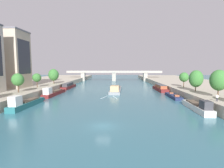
{
  "coord_description": "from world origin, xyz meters",
  "views": [
    {
      "loc": [
        2.45,
        -27.87,
        10.13
      ],
      "look_at": [
        0.0,
        49.58,
        2.4
      ],
      "focal_mm": 26.75,
      "sensor_mm": 36.0,
      "label": 1
    }
  ],
  "objects": [
    {
      "name": "barge_midriver",
      "position": [
        1.77,
        42.27,
        0.92
      ],
      "size": [
        5.3,
        23.5,
        3.15
      ],
      "color": "gray",
      "rests_on": "ground"
    },
    {
      "name": "tree_left_by_lamp",
      "position": [
        -27.76,
        21.65,
        6.41
      ],
      "size": [
        3.53,
        3.53,
        5.85
      ],
      "color": "brown",
      "rests_on": "quay_left"
    },
    {
      "name": "moored_boat_right_lone",
      "position": [
        21.3,
        45.05,
        1.15
      ],
      "size": [
        3.53,
        15.94,
        2.74
      ],
      "color": "maroon",
      "rests_on": "ground"
    },
    {
      "name": "quay_left",
      "position": [
        -41.32,
        55.0,
        1.26
      ],
      "size": [
        36.0,
        170.0,
        2.51
      ],
      "primitive_type": "cube",
      "color": "#B2A893",
      "rests_on": "ground"
    },
    {
      "name": "moored_boat_left_near",
      "position": [
        -21.24,
        51.87,
        1.13
      ],
      "size": [
        3.2,
        16.68,
        2.71
      ],
      "color": "maroon",
      "rests_on": "ground"
    },
    {
      "name": "moored_boat_right_far",
      "position": [
        21.38,
        28.27,
        0.52
      ],
      "size": [
        2.78,
        12.67,
        2.09
      ],
      "color": "#1E284C",
      "rests_on": "ground"
    },
    {
      "name": "bridge_far",
      "position": [
        0.0,
        97.15,
        4.96
      ],
      "size": [
        70.64,
        4.4,
        7.6
      ],
      "color": "#9E998E",
      "rests_on": "ground"
    },
    {
      "name": "tree_right_distant",
      "position": [
        28.35,
        37.56,
        6.37
      ],
      "size": [
        3.5,
        3.5,
        5.71
      ],
      "color": "brown",
      "rests_on": "quay_right"
    },
    {
      "name": "wake_behind_barge",
      "position": [
        -0.14,
        27.95,
        0.01
      ],
      "size": [
        5.59,
        6.02,
        0.03
      ],
      "color": "#A5D1DB",
      "rests_on": "ground"
    },
    {
      "name": "person_on_quay",
      "position": [
        24.92,
        9.82,
        3.44
      ],
      "size": [
        0.47,
        0.34,
        1.63
      ],
      "color": "#2D2D38",
      "rests_on": "quay_right"
    },
    {
      "name": "tree_left_far",
      "position": [
        -27.43,
        49.33,
        6.69
      ],
      "size": [
        4.72,
        4.72,
        6.88
      ],
      "color": "brown",
      "rests_on": "quay_left"
    },
    {
      "name": "tree_left_end_of_row",
      "position": [
        -28.29,
        34.74,
        6.22
      ],
      "size": [
        3.21,
        3.21,
        5.36
      ],
      "color": "brown",
      "rests_on": "quay_left"
    },
    {
      "name": "moored_boat_left_end",
      "position": [
        -20.91,
        13.24,
        1.06
      ],
      "size": [
        2.8,
        14.56,
        3.57
      ],
      "color": "#23666B",
      "rests_on": "ground"
    },
    {
      "name": "building_left_tall",
      "position": [
        -38.29,
        33.93,
        13.21
      ],
      "size": [
        12.54,
        10.36,
        21.36
      ],
      "color": "#B2A38E",
      "rests_on": "quay_left"
    },
    {
      "name": "moored_boat_left_upstream",
      "position": [
        -20.77,
        31.46,
        0.98
      ],
      "size": [
        3.2,
        16.46,
        3.34
      ],
      "color": "maroon",
      "rests_on": "ground"
    },
    {
      "name": "tree_right_past_mid",
      "position": [
        27.91,
        14.57,
        6.92
      ],
      "size": [
        4.24,
        4.24,
        7.05
      ],
      "color": "brown",
      "rests_on": "quay_right"
    },
    {
      "name": "quay_right",
      "position": [
        41.32,
        55.0,
        1.26
      ],
      "size": [
        36.0,
        170.0,
        2.51
      ],
      "primitive_type": "cube",
      "color": "#B2A893",
      "rests_on": "ground"
    },
    {
      "name": "ground_plane",
      "position": [
        0.0,
        0.0,
        0.0
      ],
      "size": [
        400.0,
        400.0,
        0.0
      ],
      "primitive_type": "plane",
      "color": "#336675"
    },
    {
      "name": "tree_right_end_of_row",
      "position": [
        27.5,
        25.84,
        6.54
      ],
      "size": [
        4.25,
        4.25,
        6.74
      ],
      "color": "brown",
      "rests_on": "quay_right"
    },
    {
      "name": "moored_boat_right_gap_after",
      "position": [
        21.4,
        11.33,
        0.96
      ],
      "size": [
        2.89,
        13.66,
        3.11
      ],
      "color": "silver",
      "rests_on": "ground"
    }
  ]
}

